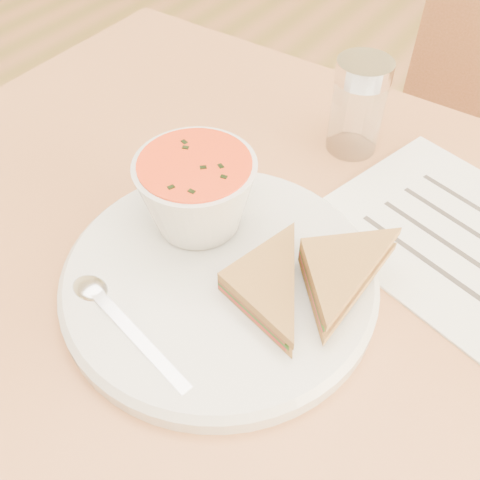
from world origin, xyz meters
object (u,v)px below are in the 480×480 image
Objects in this scene: plate at (220,278)px; condiment_shaker at (358,107)px; dining_table at (272,416)px; soup_bowl at (197,196)px.

condiment_shaker reaches higher than plate.
dining_table is at bearing -81.46° from condiment_shaker.
soup_bowl reaches higher than plate.
plate is 0.08m from soup_bowl.
plate is at bearing -91.61° from condiment_shaker.
plate is 2.62× the size of condiment_shaker.
condiment_shaker is (-0.03, 0.20, 0.43)m from dining_table.
soup_bowl is 1.02× the size of condiment_shaker.
plate is 2.58× the size of soup_bowl.
condiment_shaker is at bearing 74.82° from soup_bowl.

